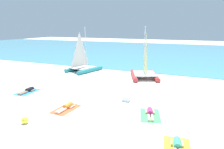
# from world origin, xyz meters

# --- Properties ---
(ground_plane) EXTENTS (120.00, 120.00, 0.00)m
(ground_plane) POSITION_xyz_m (0.00, 10.00, 0.00)
(ground_plane) COLOR white
(ocean_water) EXTENTS (120.00, 40.00, 0.05)m
(ocean_water) POSITION_xyz_m (0.00, 32.35, 0.03)
(ocean_water) COLOR #4C9EB7
(ocean_water) RESTS_ON ground
(sailboat_red) EXTENTS (3.72, 4.47, 4.99)m
(sailboat_red) POSITION_xyz_m (1.47, 10.12, 0.74)
(sailboat_red) COLOR #CC3838
(sailboat_red) RESTS_ON ground
(sailboat_teal) EXTENTS (3.21, 4.20, 4.87)m
(sailboat_teal) POSITION_xyz_m (-5.63, 10.41, 0.73)
(sailboat_teal) COLOR teal
(sailboat_teal) RESTS_ON ground
(towel_leftmost) EXTENTS (1.14, 1.92, 0.01)m
(towel_leftmost) POSITION_xyz_m (-5.65, 2.26, 0.01)
(towel_leftmost) COLOR #338CD8
(towel_leftmost) RESTS_ON ground
(sunbather_leftmost) EXTENTS (0.55, 1.56, 0.30)m
(sunbather_leftmost) POSITION_xyz_m (-5.65, 2.32, 0.13)
(sunbather_leftmost) COLOR black
(sunbather_leftmost) RESTS_ON towel_leftmost
(towel_center_left) EXTENTS (1.19, 1.95, 0.01)m
(towel_center_left) POSITION_xyz_m (-0.96, 0.67, 0.01)
(towel_center_left) COLOR #EA5933
(towel_center_left) RESTS_ON ground
(sunbather_center_left) EXTENTS (0.56, 1.56, 0.30)m
(sunbather_center_left) POSITION_xyz_m (-0.96, 0.74, 0.13)
(sunbather_center_left) COLOR orange
(sunbather_center_left) RESTS_ON towel_center_left
(towel_center_right) EXTENTS (1.58, 2.13, 0.01)m
(towel_center_right) POSITION_xyz_m (3.98, 1.82, 0.01)
(towel_center_right) COLOR #4CB266
(towel_center_right) RESTS_ON ground
(sunbather_center_right) EXTENTS (0.81, 1.55, 0.30)m
(sunbather_center_right) POSITION_xyz_m (3.96, 1.89, 0.13)
(sunbather_center_right) COLOR #D83372
(sunbather_center_right) RESTS_ON towel_center_right
(towel_rightmost) EXTENTS (1.37, 2.04, 0.01)m
(towel_rightmost) POSITION_xyz_m (5.75, -0.97, 0.01)
(towel_rightmost) COLOR yellow
(towel_rightmost) RESTS_ON ground
(sunbather_rightmost) EXTENTS (0.64, 1.57, 0.30)m
(sunbather_rightmost) POSITION_xyz_m (5.74, -0.90, 0.13)
(sunbather_rightmost) COLOR #3FB28C
(sunbather_rightmost) RESTS_ON towel_rightmost
(beach_ball) EXTENTS (0.37, 0.37, 0.37)m
(beach_ball) POSITION_xyz_m (-1.76, -1.74, 0.19)
(beach_ball) COLOR yellow
(beach_ball) RESTS_ON ground
(cooler_box) EXTENTS (0.50, 0.36, 0.36)m
(cooler_box) POSITION_xyz_m (1.97, 3.42, 0.18)
(cooler_box) COLOR white
(cooler_box) RESTS_ON ground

